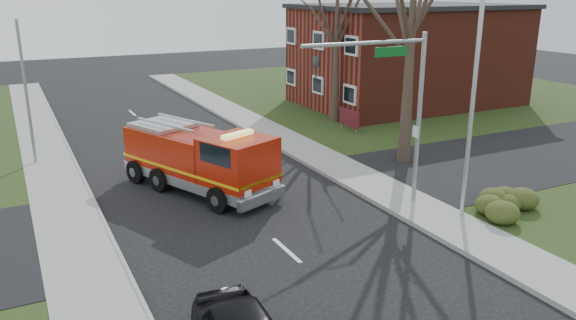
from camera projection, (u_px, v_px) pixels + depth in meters
name	position (u px, v px, depth m)	size (l,w,h in m)	color
ground	(287.00, 250.00, 18.65)	(120.00, 120.00, 0.00)	black
sidewalk_right	(432.00, 216.00, 21.30)	(2.40, 80.00, 0.15)	gray
sidewalk_left	(92.00, 292.00, 15.95)	(2.40, 80.00, 0.15)	gray
brick_building	(408.00, 55.00, 41.12)	(15.40, 10.40, 7.25)	maroon
health_center_sign	(349.00, 118.00, 33.58)	(0.12, 2.00, 1.40)	#56141C
hedge_corner	(508.00, 200.00, 21.50)	(2.80, 2.00, 0.90)	#2D3814
bare_tree_near	(413.00, 9.00, 25.68)	(6.00, 6.00, 12.00)	#34271F
bare_tree_far	(337.00, 20.00, 34.28)	(5.25, 5.25, 10.50)	#34271F
traffic_signal_mast	(394.00, 91.00, 20.79)	(5.29, 0.18, 6.80)	gray
streetlight_pole	(472.00, 100.00, 19.96)	(1.48, 0.16, 8.40)	#B7BABF
utility_pole_far	(27.00, 95.00, 26.63)	(0.14, 0.14, 7.00)	gray
fire_engine	(200.00, 161.00, 23.81)	(5.14, 7.72, 2.95)	#A11807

